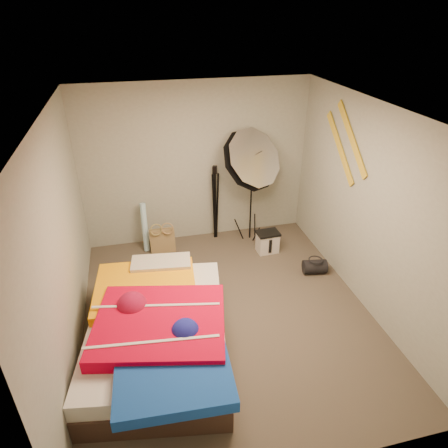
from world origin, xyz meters
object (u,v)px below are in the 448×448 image
object	(u,v)px
bed	(158,330)
camera_tripod	(215,198)
wrapping_roll	(145,227)
photo_umbrella	(250,161)
camera_case	(267,243)
tote_bag	(163,241)
duffel_bag	(315,267)

from	to	relation	value
bed	camera_tripod	size ratio (longest dim) A/B	1.91
wrapping_roll	camera_tripod	distance (m)	1.19
wrapping_roll	photo_umbrella	size ratio (longest dim) A/B	0.39
wrapping_roll	camera_case	size ratio (longest dim) A/B	2.44
camera_case	bed	size ratio (longest dim) A/B	0.13
tote_bag	camera_case	distance (m)	1.63
camera_tripod	bed	bearing A→B (deg)	-116.48
tote_bag	wrapping_roll	distance (m)	0.34
bed	camera_tripod	distance (m)	2.59
wrapping_roll	camera_tripod	xyz separation A→B (m)	(1.14, 0.10, 0.33)
camera_case	photo_umbrella	distance (m)	1.32
camera_tripod	camera_case	bearing A→B (deg)	-41.86
bed	tote_bag	bearing A→B (deg)	83.13
wrapping_roll	bed	size ratio (longest dim) A/B	0.32
camera_case	camera_tripod	world-z (taller)	camera_tripod
camera_case	bed	distance (m)	2.48
photo_umbrella	camera_tripod	bearing A→B (deg)	143.65
camera_case	duffel_bag	distance (m)	0.85
bed	photo_umbrella	bearing A→B (deg)	51.00
tote_bag	camera_case	xyz separation A→B (m)	(1.58, -0.38, -0.03)
photo_umbrella	camera_tripod	xyz separation A→B (m)	(-0.45, 0.33, -0.70)
duffel_bag	bed	bearing A→B (deg)	-148.25
wrapping_roll	tote_bag	bearing A→B (deg)	-29.52
tote_bag	photo_umbrella	bearing A→B (deg)	-3.55
camera_tripod	photo_umbrella	bearing A→B (deg)	-36.35
tote_bag	camera_tripod	world-z (taller)	camera_tripod
duffel_bag	bed	distance (m)	2.52
tote_bag	wrapping_roll	world-z (taller)	wrapping_roll
duffel_bag	camera_tripod	xyz separation A→B (m)	(-1.17, 1.32, 0.62)
bed	camera_case	bearing A→B (deg)	42.36
duffel_bag	bed	xyz separation A→B (m)	(-2.31, -0.97, 0.21)
wrapping_roll	camera_tripod	bearing A→B (deg)	4.87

